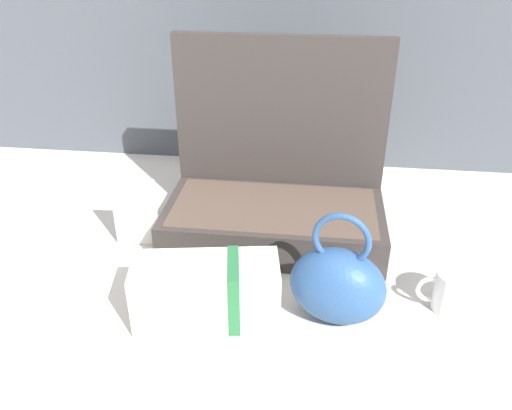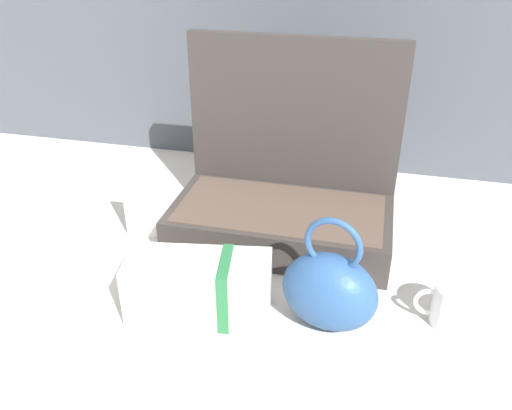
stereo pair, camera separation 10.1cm
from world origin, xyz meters
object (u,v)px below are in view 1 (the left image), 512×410
(open_suitcase, at_px, (276,193))
(info_card_left, at_px, (135,213))
(cream_toiletry_bag, at_px, (208,291))
(coffee_mug, at_px, (454,291))
(teal_pouch_handbag, at_px, (337,284))

(open_suitcase, xyz_separation_m, info_card_left, (-0.30, -0.10, -0.02))
(cream_toiletry_bag, relative_size, coffee_mug, 2.42)
(teal_pouch_handbag, height_order, info_card_left, teal_pouch_handbag)
(open_suitcase, height_order, coffee_mug, open_suitcase)
(teal_pouch_handbag, xyz_separation_m, cream_toiletry_bag, (-0.23, -0.03, -0.02))
(teal_pouch_handbag, relative_size, coffee_mug, 1.96)
(teal_pouch_handbag, xyz_separation_m, coffee_mug, (0.22, 0.05, -0.04))
(teal_pouch_handbag, bearing_deg, coffee_mug, 13.94)
(coffee_mug, bearing_deg, info_card_left, 167.94)
(cream_toiletry_bag, xyz_separation_m, info_card_left, (-0.21, 0.22, 0.02))
(cream_toiletry_bag, relative_size, info_card_left, 1.68)
(cream_toiletry_bag, distance_m, info_card_left, 0.30)
(coffee_mug, xyz_separation_m, info_card_left, (-0.66, 0.14, 0.04))
(teal_pouch_handbag, bearing_deg, cream_toiletry_bag, -173.77)
(open_suitcase, xyz_separation_m, cream_toiletry_bag, (-0.09, -0.32, -0.04))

